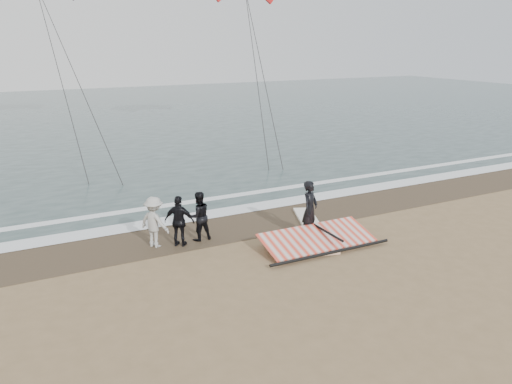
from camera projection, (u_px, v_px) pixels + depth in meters
ground at (324, 274)px, 13.63m from camera, size 120.00×120.00×0.00m
sea at (100, 117)px, 41.78m from camera, size 120.00×54.00×0.02m
wet_sand at (251, 222)px, 17.46m from camera, size 120.00×2.80×0.01m
foam_near at (234, 210)px, 18.65m from camera, size 120.00×0.90×0.01m
foam_far at (217, 198)px, 20.10m from camera, size 120.00×0.45×0.01m
man_main at (310, 209)px, 15.91m from camera, size 0.82×0.74×1.88m
board_white at (318, 240)px, 15.82m from camera, size 1.16×2.31×0.09m
board_cream at (308, 220)px, 17.60m from camera, size 1.43×2.44×0.10m
trio_cluster at (175, 220)px, 15.38m from camera, size 2.34×1.34×1.62m
sail_rig at (313, 240)px, 15.46m from camera, size 4.15×1.80×0.49m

